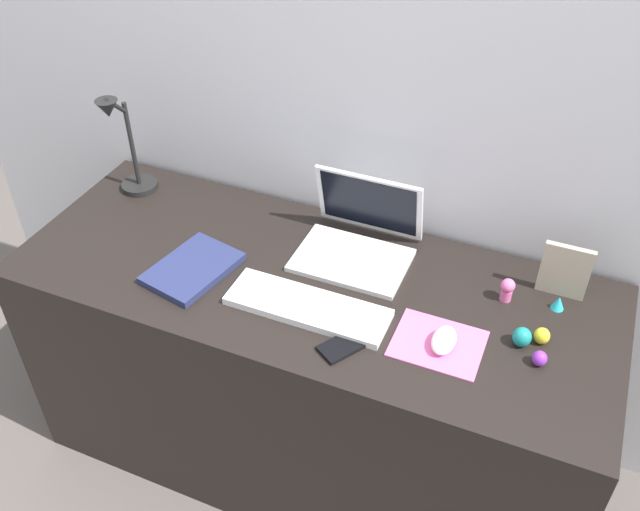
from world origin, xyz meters
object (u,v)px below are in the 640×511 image
mouse (444,340)px  cell_phone (346,345)px  laptop (359,234)px  keyboard (308,307)px  toy_figurine_yellow (542,336)px  picture_frame (565,271)px  toy_figurine_purple (540,358)px  toy_figurine_cyan (558,303)px  notebook_pad (193,268)px  toy_figurine_pink (507,289)px  desk_lamp (126,148)px  toy_figurine_teal (522,337)px

mouse → cell_phone: bearing=-157.3°
laptop → keyboard: size_ratio=0.73×
mouse → toy_figurine_yellow: (0.21, 0.10, -0.00)m
toy_figurine_yellow → picture_frame: bearing=85.6°
picture_frame → toy_figurine_purple: 0.27m
toy_figurine_purple → toy_figurine_cyan: toy_figurine_purple is taller
laptop → notebook_pad: size_ratio=1.25×
notebook_pad → toy_figurine_pink: 0.81m
picture_frame → toy_figurine_purple: size_ratio=3.95×
toy_figurine_pink → toy_figurine_purple: bearing=-59.0°
laptop → cell_phone: laptop is taller
keyboard → cell_phone: size_ratio=3.20×
laptop → toy_figurine_pink: bearing=-6.0°
mouse → desk_lamp: desk_lamp is taller
mouse → toy_figurine_pink: 0.24m
desk_lamp → toy_figurine_purple: desk_lamp is taller
laptop → keyboard: bearing=-96.9°
toy_figurine_purple → desk_lamp: bearing=169.8°
laptop → mouse: 0.41m
mouse → toy_figurine_pink: bearing=65.2°
cell_phone → toy_figurine_yellow: (0.42, 0.19, 0.02)m
keyboard → toy_figurine_purple: toy_figurine_purple is taller
mouse → cell_phone: 0.23m
picture_frame → cell_phone: bearing=-138.4°
desk_lamp → toy_figurine_purple: size_ratio=8.84×
notebook_pad → toy_figurine_purple: 0.90m
mouse → toy_figurine_cyan: bearing=46.4°
keyboard → toy_figurine_teal: toy_figurine_teal is taller
keyboard → toy_figurine_purple: (0.56, 0.04, 0.01)m
toy_figurine_cyan → laptop: bearing=177.3°
laptop → notebook_pad: (-0.37, -0.26, -0.04)m
mouse → toy_figurine_pink: size_ratio=1.48×
notebook_pad → toy_figurine_cyan: bearing=25.8°
laptop → toy_figurine_pink: (0.41, -0.04, -0.02)m
keyboard → desk_lamp: bearing=159.1°
picture_frame → toy_figurine_pink: (-0.12, -0.08, -0.04)m
desk_lamp → toy_figurine_teal: (1.21, -0.18, -0.13)m
desk_lamp → toy_figurine_pink: bearing=-1.9°
picture_frame → toy_figurine_cyan: bearing=-85.6°
toy_figurine_teal → laptop: bearing=158.7°
desk_lamp → notebook_pad: (0.36, -0.25, -0.15)m
laptop → toy_figurine_yellow: (0.52, -0.16, -0.03)m
picture_frame → toy_figurine_pink: bearing=-147.8°
toy_figurine_pink → toy_figurine_purple: 0.22m
laptop → picture_frame: laptop is taller
mouse → toy_figurine_cyan: size_ratio=2.64×
laptop → cell_phone: 0.37m
toy_figurine_purple → toy_figurine_yellow: (-0.01, 0.07, 0.00)m
laptop → picture_frame: size_ratio=2.00×
toy_figurine_purple → toy_figurine_teal: bearing=136.7°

